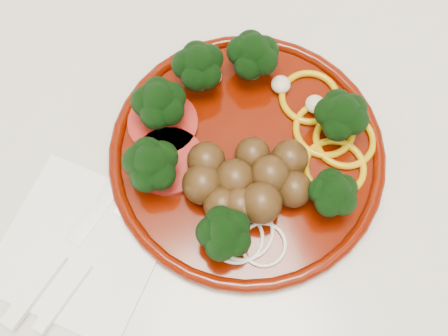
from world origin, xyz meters
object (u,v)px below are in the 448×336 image
object	(u,v)px
knife	(58,259)
fork	(77,277)
napkin	(81,247)
plate	(245,152)

from	to	relation	value
knife	fork	world-z (taller)	knife
knife	fork	bearing A→B (deg)	-97.00
knife	fork	size ratio (longest dim) A/B	1.12
napkin	knife	distance (m)	0.03
napkin	fork	xyz separation A→B (m)	(-0.01, -0.03, 0.01)
napkin	fork	bearing A→B (deg)	-109.91
plate	fork	xyz separation A→B (m)	(-0.20, -0.06, -0.01)
fork	plate	bearing A→B (deg)	-19.87
knife	plate	bearing A→B (deg)	-26.93
plate	knife	world-z (taller)	plate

